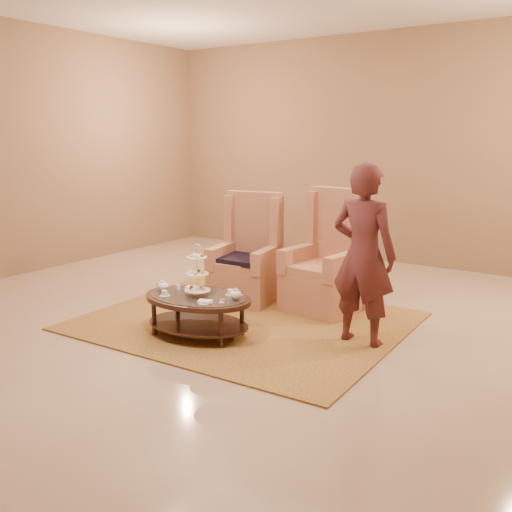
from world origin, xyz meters
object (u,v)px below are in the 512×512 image
Objects in this scene: armchair_left at (248,265)px; armchair_right at (329,270)px; person at (363,255)px; tea_table at (198,303)px.

armchair_left is 1.00m from armchair_right.
armchair_left is at bearing -17.13° from person.
person is at bearing 20.36° from tea_table.
tea_table is 0.93× the size of armchair_left.
person is (1.42, 0.72, 0.53)m from tea_table.
person is at bearing -39.50° from armchair_right.
tea_table is 1.66m from armchair_right.
armchair_right is at bearing 1.47° from armchair_left.
armchair_right is at bearing -44.64° from person.
person reaches higher than armchair_right.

